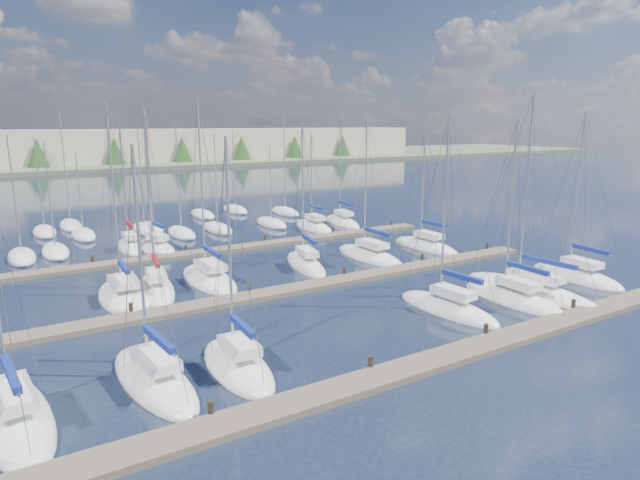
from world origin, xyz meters
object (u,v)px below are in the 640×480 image
sailboat_j (209,279)px  sailboat_r (342,222)px  sailboat_q (314,227)px  sailboat_o (157,248)px  sailboat_f (529,290)px  sailboat_c (238,366)px  sailboat_a (14,417)px  sailboat_d (448,308)px  sailboat_g (576,276)px  sailboat_l (369,256)px  sailboat_i (157,289)px  sailboat_k (306,264)px  sailboat_h (124,296)px  sailboat_b (154,380)px  sailboat_n (130,247)px  sailboat_e (512,298)px  sailboat_m (426,246)px

sailboat_j → sailboat_r: bearing=33.9°
sailboat_q → sailboat_o: bearing=-169.7°
sailboat_f → sailboat_c: (-22.30, -0.37, 0.01)m
sailboat_a → sailboat_d: (24.18, 0.17, 0.01)m
sailboat_g → sailboat_q: 28.66m
sailboat_r → sailboat_q: (-4.46, -0.81, -0.02)m
sailboat_j → sailboat_l: sailboat_j is taller
sailboat_i → sailboat_g: sailboat_i is taller
sailboat_k → sailboat_h: 14.86m
sailboat_b → sailboat_h: sailboat_h is taller
sailboat_i → sailboat_h: bearing=-157.8°
sailboat_c → sailboat_o: size_ratio=0.88×
sailboat_l → sailboat_g: (9.69, -13.62, 0.01)m
sailboat_a → sailboat_b: 5.67m
sailboat_f → sailboat_g: bearing=-0.8°
sailboat_q → sailboat_l: bearing=-94.5°
sailboat_g → sailboat_n: bearing=139.3°
sailboat_l → sailboat_f: bearing=-75.4°
sailboat_f → sailboat_q: (-0.83, 28.17, -0.00)m
sailboat_e → sailboat_m: 15.86m
sailboat_a → sailboat_d: size_ratio=0.98×
sailboat_e → sailboat_d: bearing=172.2°
sailboat_e → sailboat_i: size_ratio=0.95×
sailboat_b → sailboat_a: bearing=177.3°
sailboat_l → sailboat_h: (-21.12, -0.37, 0.00)m
sailboat_d → sailboat_i: bearing=132.6°
sailboat_e → sailboat_a: bearing=-180.0°
sailboat_e → sailboat_j: (-15.81, 15.13, -0.00)m
sailboat_q → sailboat_b: 37.65m
sailboat_c → sailboat_m: sailboat_c is taller
sailboat_q → sailboat_r: bearing=16.8°
sailboat_c → sailboat_m: (25.59, 14.55, -0.01)m
sailboat_e → sailboat_r: bearing=79.6°
sailboat_l → sailboat_d: sailboat_l is taller
sailboat_l → sailboat_o: size_ratio=0.97×
sailboat_j → sailboat_g: 28.21m
sailboat_a → sailboat_k: sailboat_a is taller
sailboat_e → sailboat_b: bearing=179.1°
sailboat_r → sailboat_q: sailboat_r is taller
sailboat_f → sailboat_q: bearing=87.6°
sailboat_i → sailboat_b: size_ratio=1.17×
sailboat_i → sailboat_r: (25.98, 14.86, -0.00)m
sailboat_e → sailboat_o: sailboat_o is taller
sailboat_a → sailboat_k: bearing=28.0°
sailboat_l → sailboat_a: bearing=-153.5°
sailboat_l → sailboat_r: 16.65m
sailboat_f → sailboat_i: sailboat_f is taller
sailboat_e → sailboat_q: bearing=88.0°
sailboat_k → sailboat_o: size_ratio=0.93×
sailboat_h → sailboat_r: bearing=30.8°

